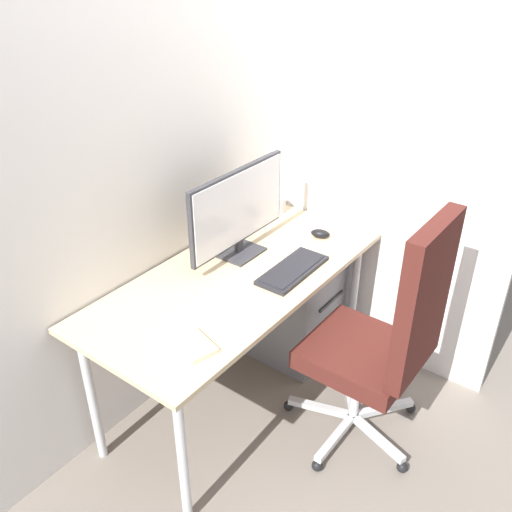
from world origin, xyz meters
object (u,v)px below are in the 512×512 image
object	(u,v)px
office_chair	(388,336)
pen_holder	(276,204)
keyboard	(293,270)
notebook	(194,344)
filing_cabinet	(290,302)
monitor	(239,210)
mouse	(320,234)

from	to	relation	value
office_chair	pen_holder	distance (m)	1.05
keyboard	notebook	size ratio (longest dim) A/B	2.20
filing_cabinet	monitor	world-z (taller)	monitor
monitor	pen_holder	xyz separation A→B (m)	(0.48, 0.12, -0.18)
keyboard	monitor	bearing A→B (deg)	91.74
mouse	notebook	xyz separation A→B (m)	(-1.02, -0.07, -0.01)
keyboard	notebook	distance (m)	0.66
mouse	monitor	bearing A→B (deg)	130.34
office_chair	keyboard	size ratio (longest dim) A/B	3.05
filing_cabinet	pen_holder	distance (m)	0.55
office_chair	pen_holder	size ratio (longest dim) A/B	6.67
filing_cabinet	mouse	xyz separation A→B (m)	(0.03, -0.15, 0.47)
pen_holder	notebook	bearing A→B (deg)	-159.57
filing_cabinet	mouse	world-z (taller)	mouse
office_chair	keyboard	bearing A→B (deg)	89.12
mouse	notebook	distance (m)	1.02
office_chair	mouse	xyz separation A→B (m)	(0.37, 0.56, 0.15)
mouse	pen_holder	distance (m)	0.37
filing_cabinet	monitor	size ratio (longest dim) A/B	0.90
filing_cabinet	mouse	distance (m)	0.49
office_chair	pen_holder	world-z (taller)	office_chair
office_chair	mouse	world-z (taller)	office_chair
filing_cabinet	notebook	distance (m)	1.11
notebook	office_chair	bearing A→B (deg)	-20.80
keyboard	mouse	world-z (taller)	mouse
keyboard	mouse	xyz separation A→B (m)	(0.36, 0.07, 0.01)
filing_cabinet	keyboard	bearing A→B (deg)	-146.23
filing_cabinet	pen_holder	bearing A→B (deg)	54.44
keyboard	office_chair	bearing A→B (deg)	-90.88
filing_cabinet	pen_holder	xyz separation A→B (m)	(0.15, 0.21, 0.49)
monitor	pen_holder	world-z (taller)	monitor
office_chair	keyboard	distance (m)	0.51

